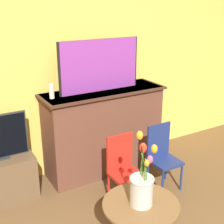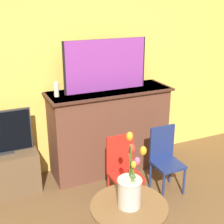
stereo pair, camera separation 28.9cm
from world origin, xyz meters
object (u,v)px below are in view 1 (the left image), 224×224
chair_blue (162,154)px  vase_tulips (142,186)px  chair_red (123,167)px  painting (100,65)px

chair_blue → vase_tulips: (-0.81, -0.75, 0.29)m
chair_red → chair_blue: bearing=2.6°
chair_red → vase_tulips: vase_tulips is taller
chair_red → painting: bearing=80.6°
painting → chair_red: (-0.11, -0.67, -0.88)m
chair_blue → vase_tulips: bearing=-137.3°
painting → chair_red: 1.11m
painting → vase_tulips: size_ratio=1.82×
chair_blue → vase_tulips: size_ratio=1.34×
chair_red → chair_blue: 0.50m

